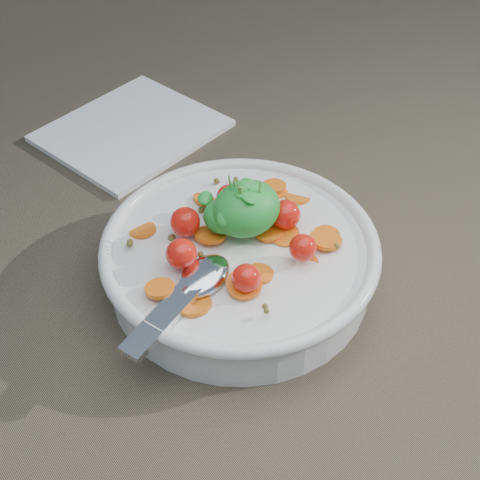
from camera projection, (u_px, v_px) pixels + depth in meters
ground at (222, 292)px, 0.58m from camera, size 6.00×6.00×0.00m
bowl at (240, 258)px, 0.57m from camera, size 0.26×0.24×0.10m
napkin at (132, 131)px, 0.76m from camera, size 0.21×0.19×0.01m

